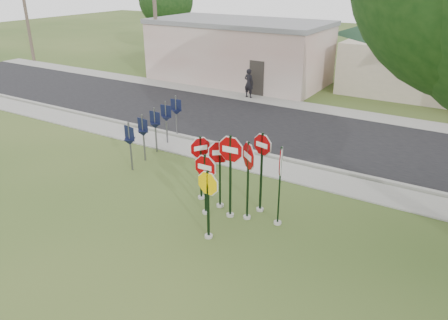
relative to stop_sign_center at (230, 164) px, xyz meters
The scene contains 20 objects.
ground 2.36m from the stop_sign_center, 94.10° to the right, with size 120.00×120.00×0.00m, color #2E491B.
sidewalk_near 4.42m from the stop_sign_center, 91.50° to the left, with size 60.00×1.60×0.06m, color gray.
road 8.72m from the stop_sign_center, 90.71° to the left, with size 60.00×7.00×0.04m, color black.
sidewalk_far 12.95m from the stop_sign_center, 90.47° to the left, with size 60.00×1.60×0.06m, color gray.
curb 5.33m from the stop_sign_center, 91.20° to the left, with size 60.00×0.20×0.14m, color gray.
stop_sign_center is the anchor object (origin of this frame).
stop_sign_yellow 1.47m from the stop_sign_center, 86.73° to the right, with size 0.99×0.24×2.27m.
stop_sign_left 0.97m from the stop_sign_center, 161.89° to the right, with size 1.06×0.24×2.18m.
stop_sign_right 0.56m from the stop_sign_center, 16.97° to the left, with size 0.92×0.75×2.74m.
stop_sign_back_right 1.05m from the stop_sign_center, 51.21° to the left, with size 0.94×0.26×2.80m.
stop_sign_back_left 0.77m from the stop_sign_center, 149.24° to the left, with size 0.86×0.62×2.48m.
stop_sign_far_right 1.55m from the stop_sign_center, 13.59° to the left, with size 0.40×1.09×2.70m.
stop_sign_far_left 1.59m from the stop_sign_center, 160.85° to the left, with size 0.58×0.83×2.39m.
route_sign_row 6.31m from the stop_sign_center, 151.21° to the left, with size 1.43×4.63×2.00m.
building_stucco 18.87m from the stop_sign_center, 118.85° to the left, with size 12.20×6.20×4.20m.
building_house 20.69m from the stop_sign_center, 84.72° to the left, with size 11.60×11.60×6.20m.
utility_pole_near 19.93m from the stop_sign_center, 135.78° to the left, with size 2.20×0.26×9.50m.
utility_pole_far 31.41m from the stop_sign_center, 153.97° to the left, with size 2.20×0.26×9.00m.
bg_tree_left 30.35m from the stop_sign_center, 131.75° to the left, with size 4.90×4.90×7.35m.
pedestrian 14.27m from the stop_sign_center, 116.04° to the left, with size 0.65×0.42×1.77m, color black.
Camera 1 is at (6.27, -9.02, 7.24)m, focal length 35.00 mm.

